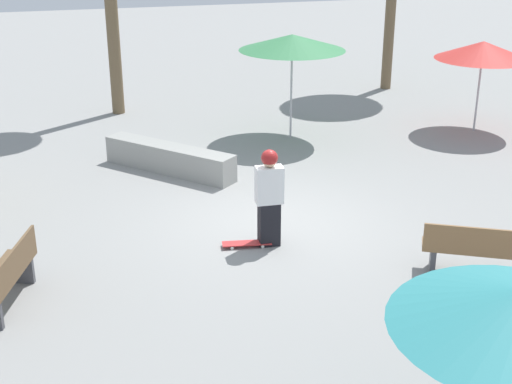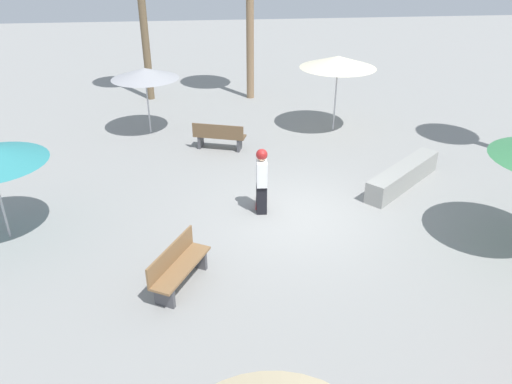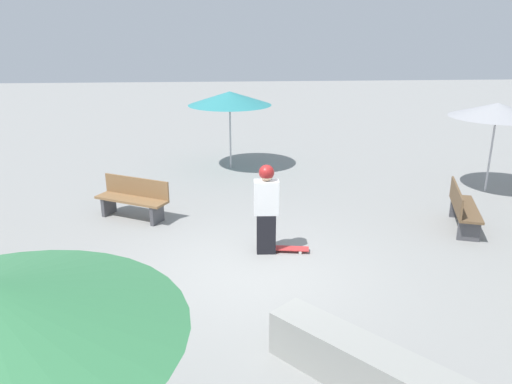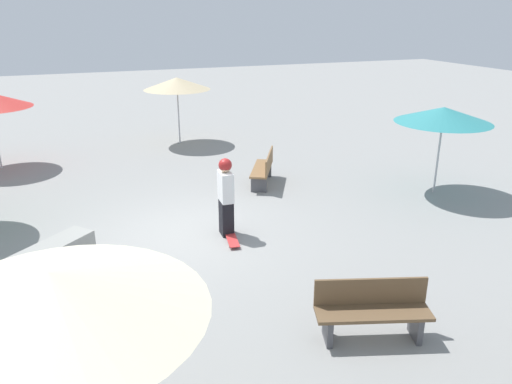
# 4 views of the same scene
# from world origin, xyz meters

# --- Properties ---
(ground_plane) EXTENTS (60.00, 60.00, 0.00)m
(ground_plane) POSITION_xyz_m (0.00, 0.00, 0.00)
(ground_plane) COLOR gray
(skater_main) EXTENTS (0.27, 0.44, 1.63)m
(skater_main) POSITION_xyz_m (0.80, -0.31, 0.88)
(skater_main) COLOR black
(skater_main) RESTS_ON ground_plane
(skateboard) EXTENTS (0.33, 0.82, 0.07)m
(skateboard) POSITION_xyz_m (0.79, -0.68, 0.06)
(skateboard) COLOR red
(skateboard) RESTS_ON ground_plane
(concrete_ledge) EXTENTS (2.62, 2.41, 0.57)m
(concrete_ledge) POSITION_xyz_m (-3.09, -1.29, 0.28)
(concrete_ledge) COLOR gray
(concrete_ledge) RESTS_ON ground_plane
(bench_near) EXTENTS (1.15, 1.62, 0.85)m
(bench_near) POSITION_xyz_m (2.69, 2.33, 0.43)
(bench_near) COLOR #47474C
(bench_near) RESTS_ON ground_plane
(bench_far) EXTENTS (1.66, 0.92, 0.85)m
(bench_far) POSITION_xyz_m (1.64, -4.32, 0.43)
(bench_far) COLOR #47474C
(bench_far) RESTS_ON ground_plane
(shade_umbrella_teal) EXTENTS (2.31, 2.31, 2.17)m
(shade_umbrella_teal) POSITION_xyz_m (6.49, 0.19, 1.98)
(shade_umbrella_teal) COLOR #B7B7BC
(shade_umbrella_teal) RESTS_ON ground_plane
(shade_umbrella_grey) EXTENTS (2.17, 2.17, 2.17)m
(shade_umbrella_grey) POSITION_xyz_m (3.88, -6.02, 2.00)
(shade_umbrella_grey) COLOR #B7B7BC
(shade_umbrella_grey) RESTS_ON ground_plane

